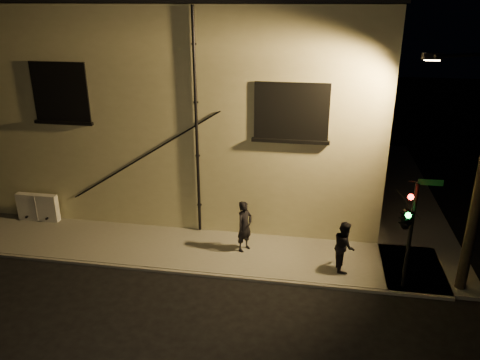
% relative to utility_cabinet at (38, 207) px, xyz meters
% --- Properties ---
extents(ground, '(90.00, 90.00, 0.00)m').
position_rel_utility_cabinet_xyz_m(ground, '(8.55, -2.70, -0.69)').
color(ground, black).
extents(sidewalk, '(21.00, 16.00, 0.12)m').
position_rel_utility_cabinet_xyz_m(sidewalk, '(9.77, 1.69, -0.63)').
color(sidewalk, slate).
rests_on(sidewalk, ground).
extents(building, '(16.20, 12.23, 8.80)m').
position_rel_utility_cabinet_xyz_m(building, '(5.55, 6.29, 3.72)').
color(building, beige).
rests_on(building, ground).
extents(utility_cabinet, '(1.72, 0.29, 1.13)m').
position_rel_utility_cabinet_xyz_m(utility_cabinet, '(0.00, 0.00, 0.00)').
color(utility_cabinet, silver).
rests_on(utility_cabinet, sidewalk).
extents(pedestrian_a, '(0.75, 0.82, 1.89)m').
position_rel_utility_cabinet_xyz_m(pedestrian_a, '(8.72, -0.98, 0.38)').
color(pedestrian_a, black).
rests_on(pedestrian_a, sidewalk).
extents(pedestrian_b, '(0.77, 0.93, 1.74)m').
position_rel_utility_cabinet_xyz_m(pedestrian_b, '(12.18, -1.70, 0.30)').
color(pedestrian_b, black).
rests_on(pedestrian_b, sidewalk).
extents(traffic_signal, '(1.31, 2.15, 3.65)m').
position_rel_utility_cabinet_xyz_m(traffic_signal, '(13.85, -2.51, 1.89)').
color(traffic_signal, black).
rests_on(traffic_signal, sidewalk).
extents(streetlamp_pole, '(2.05, 1.40, 7.73)m').
position_rel_utility_cabinet_xyz_m(streetlamp_pole, '(15.75, -2.12, 3.38)').
color(streetlamp_pole, black).
rests_on(streetlamp_pole, ground).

